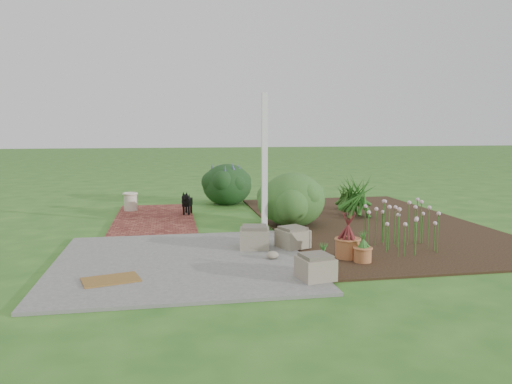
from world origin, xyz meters
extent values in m
plane|color=#295E1D|center=(0.00, 0.00, 0.00)|extent=(80.00, 80.00, 0.00)
cube|color=#5E5E5C|center=(-1.25, -1.75, 0.02)|extent=(3.50, 3.50, 0.04)
cube|color=#5D231D|center=(-1.70, 1.75, 0.02)|extent=(1.60, 3.50, 0.04)
cube|color=black|center=(2.50, 0.50, 0.01)|extent=(4.00, 7.00, 0.03)
cube|color=white|center=(0.30, 0.10, 1.25)|extent=(0.10, 0.10, 2.50)
cube|color=gray|center=(0.35, -2.93, 0.17)|extent=(0.47, 0.47, 0.27)
cube|color=#736F58|center=(-0.12, -1.23, 0.19)|extent=(0.52, 0.52, 0.30)
cube|color=gray|center=(0.48, -1.28, 0.18)|extent=(0.53, 0.53, 0.28)
cube|color=brown|center=(-2.13, -2.55, 0.05)|extent=(0.76, 0.59, 0.02)
cube|color=black|center=(-1.01, 2.05, 0.30)|extent=(0.24, 0.38, 0.16)
cylinder|color=black|center=(-1.09, 1.94, 0.13)|extent=(0.04, 0.04, 0.18)
cylinder|color=black|center=(-0.98, 1.92, 0.13)|extent=(0.04, 0.04, 0.18)
cylinder|color=black|center=(-1.03, 2.19, 0.13)|extent=(0.04, 0.04, 0.18)
cylinder|color=black|center=(-0.92, 2.16, 0.13)|extent=(0.04, 0.04, 0.18)
sphere|color=black|center=(-1.06, 1.84, 0.43)|extent=(0.15, 0.15, 0.15)
cone|color=black|center=(-0.96, 2.24, 0.41)|extent=(0.08, 0.12, 0.13)
cylinder|color=beige|center=(-2.25, 2.75, 0.23)|extent=(0.33, 0.33, 0.39)
ellipsoid|color=#123C19|center=(0.93, 0.49, 0.55)|extent=(1.41, 1.41, 1.04)
cylinder|color=#A56237|center=(1.11, -2.00, 0.17)|extent=(0.42, 0.42, 0.28)
cylinder|color=#A66438|center=(1.24, -2.25, 0.13)|extent=(0.32, 0.32, 0.20)
cylinder|color=#B9573E|center=(0.52, -2.70, 0.13)|extent=(0.24, 0.24, 0.19)
ellipsoid|color=black|center=(0.04, 3.55, 0.52)|extent=(1.61, 1.61, 1.03)
camera|label=1|loc=(-1.43, -8.66, 1.89)|focal=35.00mm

